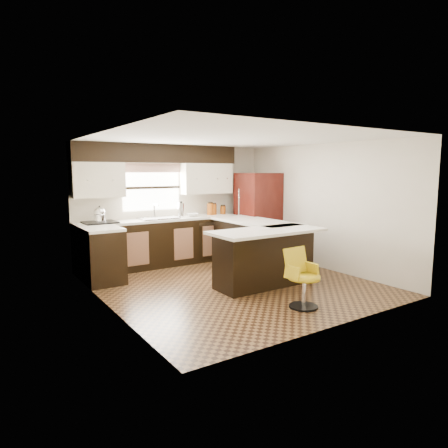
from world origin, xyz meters
TOP-DOWN VIEW (x-y plane):
  - floor at (0.00, 0.00)m, footprint 4.40×4.40m
  - ceiling at (0.00, 0.00)m, footprint 4.40×4.40m
  - wall_back at (0.00, 2.20)m, footprint 4.40×0.00m
  - wall_front at (0.00, -2.20)m, footprint 4.40×0.00m
  - wall_left at (-2.10, 0.00)m, footprint 0.00×4.40m
  - wall_right at (2.10, 0.00)m, footprint 0.00×4.40m
  - base_cab_back at (-0.45, 1.90)m, footprint 3.30×0.60m
  - base_cab_left at (-1.80, 1.25)m, footprint 0.60×0.70m
  - counter_back at (-0.45, 1.90)m, footprint 3.30×0.60m
  - counter_left at (-1.80, 1.25)m, footprint 0.60×0.70m
  - soffit at (-0.40, 2.03)m, footprint 3.40×0.35m
  - upper_cab_left at (-1.62, 2.03)m, footprint 0.94×0.35m
  - upper_cab_right at (0.68, 2.03)m, footprint 1.14×0.35m
  - window_pane at (-0.50, 2.18)m, footprint 1.20×0.02m
  - valance at (-0.50, 2.14)m, footprint 1.30×0.06m
  - sink at (-0.50, 1.88)m, footprint 0.75×0.45m
  - dishwasher at (0.55, 1.61)m, footprint 0.58×0.03m
  - cooktop at (-1.65, 1.88)m, footprint 0.58×0.50m
  - peninsula_long at (0.90, 0.62)m, footprint 0.60×1.95m
  - peninsula_return at (0.38, -0.35)m, footprint 1.65×0.60m
  - counter_pen_long at (0.95, 0.62)m, footprint 0.84×1.95m
  - counter_pen_return at (0.35, -0.44)m, footprint 1.89×0.84m
  - refrigerator at (1.69, 1.50)m, footprint 0.79×0.76m
  - bar_chair at (0.15, -1.49)m, footprint 0.46×0.46m
  - kettle at (-1.65, 1.88)m, footprint 0.21×0.21m
  - percolator at (0.01, 1.90)m, footprint 0.14×0.14m
  - mixing_bowl at (0.27, 1.90)m, footprint 0.33×0.33m
  - canister_large at (0.72, 1.92)m, footprint 0.14×0.14m
  - canister_med at (0.80, 1.92)m, footprint 0.13×0.13m
  - canister_small at (1.04, 1.92)m, footprint 0.12×0.12m

SIDE VIEW (x-z plane):
  - floor at x=0.00m, z-range 0.00..0.00m
  - bar_chair at x=0.15m, z-range 0.00..0.82m
  - dishwasher at x=0.55m, z-range 0.04..0.82m
  - base_cab_back at x=-0.45m, z-range 0.00..0.90m
  - base_cab_left at x=-1.80m, z-range 0.00..0.90m
  - peninsula_long at x=0.90m, z-range 0.00..0.90m
  - peninsula_return at x=0.38m, z-range 0.00..0.90m
  - refrigerator at x=1.69m, z-range 0.00..1.84m
  - counter_back at x=-0.45m, z-range 0.90..0.94m
  - counter_left at x=-1.80m, z-range 0.90..0.94m
  - counter_pen_long at x=0.95m, z-range 0.90..0.94m
  - counter_pen_return at x=0.35m, z-range 0.90..0.94m
  - cooktop at x=-1.65m, z-range 0.94..0.97m
  - sink at x=-0.50m, z-range 0.95..0.98m
  - mixing_bowl at x=0.27m, z-range 0.95..1.01m
  - canister_small at x=1.04m, z-range 0.95..1.12m
  - canister_med at x=0.80m, z-range 0.95..1.17m
  - canister_large at x=0.72m, z-range 0.95..1.19m
  - percolator at x=0.01m, z-range 0.95..1.24m
  - kettle at x=-1.65m, z-range 0.97..1.26m
  - wall_back at x=0.00m, z-range -1.00..3.40m
  - wall_front at x=0.00m, z-range -1.00..3.40m
  - wall_left at x=-2.10m, z-range -1.00..3.40m
  - wall_right at x=2.10m, z-range -1.00..3.40m
  - window_pane at x=-0.50m, z-range 1.10..2.00m
  - upper_cab_left at x=-1.62m, z-range 1.40..2.04m
  - upper_cab_right at x=0.68m, z-range 1.40..2.04m
  - valance at x=-0.50m, z-range 1.85..2.03m
  - soffit at x=-0.40m, z-range 2.04..2.40m
  - ceiling at x=0.00m, z-range 2.40..2.40m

